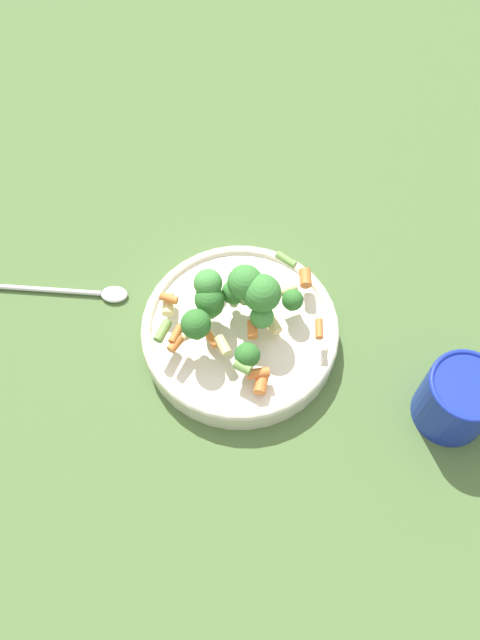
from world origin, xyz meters
The scene contains 5 objects.
ground_plane centered at (0.00, 0.00, 0.00)m, with size 3.00×3.00×0.00m, color #4C6B38.
bowl centered at (0.00, 0.00, 0.02)m, with size 0.25×0.25×0.04m.
pasta_salad centered at (0.01, 0.00, 0.08)m, with size 0.18×0.21×0.09m.
cup centered at (-0.17, -0.21, 0.05)m, with size 0.09×0.09×0.09m.
spoon centered at (0.12, 0.18, 0.01)m, with size 0.08×0.18×0.01m.
Camera 1 is at (-0.36, 0.10, 0.72)m, focal length 35.00 mm.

